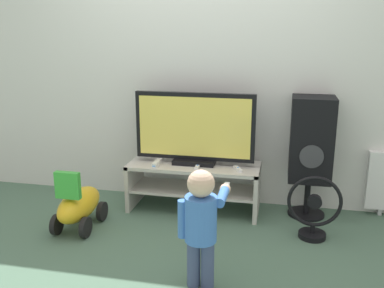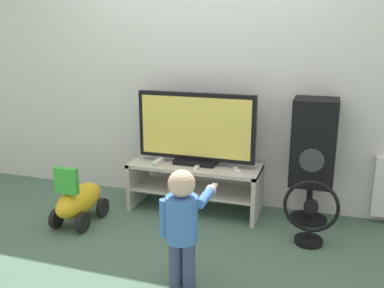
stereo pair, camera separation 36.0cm
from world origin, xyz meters
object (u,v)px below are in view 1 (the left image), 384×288
(television, at_px, (195,129))
(floor_fan, at_px, (314,210))
(remote_secondary, at_px, (197,167))
(speaker_tower, at_px, (311,142))
(game_console, at_px, (157,163))
(remote_primary, at_px, (238,169))
(ride_on_toy, at_px, (79,205))
(child, at_px, (201,219))

(television, distance_m, floor_fan, 1.18)
(remote_secondary, height_order, speaker_tower, speaker_tower)
(remote_secondary, bearing_deg, game_console, -178.95)
(remote_primary, height_order, ride_on_toy, ride_on_toy)
(remote_primary, xyz_separation_m, ride_on_toy, (-1.23, -0.47, -0.24))
(child, distance_m, ride_on_toy, 1.29)
(remote_primary, distance_m, speaker_tower, 0.65)
(game_console, distance_m, floor_fan, 1.35)
(remote_primary, height_order, remote_secondary, same)
(ride_on_toy, bearing_deg, television, 34.73)
(television, relative_size, child, 1.35)
(game_console, bearing_deg, remote_primary, 1.44)
(child, bearing_deg, ride_on_toy, 152.24)
(child, relative_size, ride_on_toy, 1.35)
(game_console, bearing_deg, ride_on_toy, -139.06)
(game_console, relative_size, child, 0.23)
(television, xyz_separation_m, remote_primary, (0.39, -0.10, -0.30))
(game_console, bearing_deg, child, -60.29)
(floor_fan, bearing_deg, remote_primary, 157.75)
(remote_secondary, distance_m, speaker_tower, 0.97)
(remote_primary, distance_m, ride_on_toy, 1.34)
(child, relative_size, speaker_tower, 0.74)
(remote_primary, relative_size, child, 0.17)
(remote_secondary, bearing_deg, remote_primary, 1.84)
(television, height_order, ride_on_toy, television)
(game_console, xyz_separation_m, ride_on_toy, (-0.52, -0.45, -0.25))
(child, bearing_deg, television, 103.88)
(game_console, xyz_separation_m, remote_secondary, (0.36, 0.01, -0.01))
(game_console, height_order, remote_primary, game_console)
(television, distance_m, game_console, 0.44)
(remote_primary, relative_size, speaker_tower, 0.13)
(game_console, bearing_deg, television, 21.63)
(remote_primary, bearing_deg, speaker_tower, 16.29)
(television, distance_m, remote_secondary, 0.32)
(floor_fan, bearing_deg, remote_secondary, 165.90)
(speaker_tower, height_order, ride_on_toy, speaker_tower)
(television, bearing_deg, remote_secondary, -66.60)
(remote_primary, height_order, speaker_tower, speaker_tower)
(game_console, xyz_separation_m, child, (0.60, -1.04, 0.01))
(floor_fan, bearing_deg, television, 160.55)
(floor_fan, bearing_deg, ride_on_toy, -173.16)
(remote_secondary, distance_m, child, 1.08)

